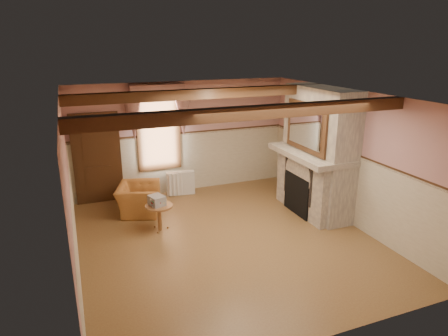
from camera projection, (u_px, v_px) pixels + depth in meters
name	position (u px, v px, depth m)	size (l,w,h in m)	color
floor	(227.00, 240.00, 7.82)	(5.50, 6.00, 0.01)	brown
ceiling	(227.00, 96.00, 6.98)	(5.50, 6.00, 0.01)	silver
wall_back	(182.00, 137.00, 10.06)	(5.50, 0.02, 2.80)	tan
wall_front	(321.00, 245.00, 4.74)	(5.50, 0.02, 2.80)	tan
wall_left	(69.00, 191.00, 6.44)	(0.02, 6.00, 2.80)	tan
wall_right	(348.00, 157.00, 8.36)	(0.02, 6.00, 2.80)	tan
wainscot	(227.00, 204.00, 7.60)	(5.50, 6.00, 1.50)	beige
chair_rail	(227.00, 167.00, 7.37)	(5.50, 6.00, 0.08)	black
firebox	(299.00, 194.00, 8.92)	(0.20, 0.95, 0.90)	black
armchair	(138.00, 199.00, 8.98)	(1.00, 0.88, 0.65)	#9E662D
side_table	(160.00, 218.00, 8.15)	(0.56, 0.56, 0.55)	brown
book_stack	(157.00, 200.00, 8.04)	(0.26, 0.32, 0.20)	#B7AD8C
radiator	(181.00, 183.00, 10.07)	(0.70, 0.18, 0.60)	silver
bowl	(307.00, 147.00, 8.87)	(0.38, 0.38, 0.09)	brown
mantel_clock	(293.00, 139.00, 9.40)	(0.14, 0.24, 0.20)	black
oil_lamp	(303.00, 141.00, 8.99)	(0.11, 0.11, 0.28)	gold
candle_red	(323.00, 153.00, 8.31)	(0.06, 0.06, 0.16)	#A81425
jar_yellow	(320.00, 152.00, 8.42)	(0.06, 0.06, 0.12)	gold
fireplace	(319.00, 151.00, 8.78)	(0.85, 2.00, 2.80)	gray
mantel	(311.00, 154.00, 8.73)	(1.05, 2.05, 0.12)	gray
overmantel_mirror	(306.00, 127.00, 8.48)	(0.06, 1.44, 1.04)	silver
door	(97.00, 160.00, 9.38)	(1.10, 0.10, 2.10)	black
window	(159.00, 130.00, 9.75)	(1.06, 0.08, 2.02)	white
window_drapes	(158.00, 106.00, 9.49)	(1.30, 0.14, 1.40)	gray
ceiling_beam_front	(257.00, 112.00, 5.94)	(5.50, 0.18, 0.20)	black
ceiling_beam_back	(205.00, 94.00, 8.07)	(5.50, 0.18, 0.20)	black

